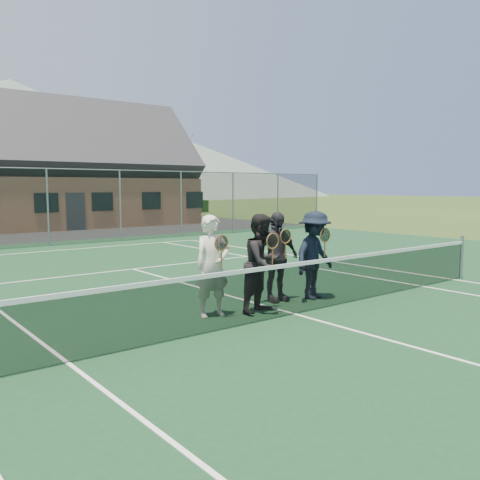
{
  "coord_description": "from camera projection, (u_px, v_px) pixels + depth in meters",
  "views": [
    {
      "loc": [
        -6.33,
        -6.39,
        2.31
      ],
      "look_at": [
        -0.07,
        1.5,
        1.25
      ],
      "focal_mm": 38.0,
      "sensor_mm": 36.0,
      "label": 1
    }
  ],
  "objects": [
    {
      "name": "perimeter_fence",
      "position": [
        48.0,
        207.0,
        19.5
      ],
      "size": [
        30.07,
        0.07,
        3.02
      ],
      "color": "slate",
      "rests_on": "ground"
    },
    {
      "name": "clubhouse",
      "position": [
        57.0,
        158.0,
        29.89
      ],
      "size": [
        15.6,
        8.2,
        7.7
      ],
      "color": "#9E6B4C",
      "rests_on": "ground"
    },
    {
      "name": "court_markings",
      "position": [
        295.0,
        314.0,
        9.13
      ],
      "size": [
        11.03,
        23.83,
        0.01
      ],
      "color": "white",
      "rests_on": "court_surface"
    },
    {
      "name": "player_d",
      "position": [
        315.0,
        255.0,
        10.34
      ],
      "size": [
        1.27,
        0.89,
        1.8
      ],
      "color": "black",
      "rests_on": "court_surface"
    },
    {
      "name": "player_a",
      "position": [
        212.0,
        266.0,
        8.93
      ],
      "size": [
        0.71,
        0.54,
        1.8
      ],
      "color": "silver",
      "rests_on": "court_surface"
    },
    {
      "name": "hill_east",
      "position": [
        175.0,
        166.0,
        116.42
      ],
      "size": [
        90.0,
        90.0,
        14.0
      ],
      "primitive_type": "cone",
      "color": "#55665E",
      "rests_on": "ground"
    },
    {
      "name": "court_surface",
      "position": [
        295.0,
        315.0,
        9.14
      ],
      "size": [
        30.0,
        30.0,
        0.02
      ],
      "primitive_type": "cube",
      "color": "#14381E",
      "rests_on": "ground"
    },
    {
      "name": "ground",
      "position": [
        6.0,
        234.0,
        24.72
      ],
      "size": [
        220.0,
        220.0,
        0.0
      ],
      "primitive_type": "plane",
      "color": "#2D4318",
      "rests_on": "ground"
    },
    {
      "name": "tree_e",
      "position": [
        180.0,
        148.0,
        45.37
      ],
      "size": [
        3.2,
        3.2,
        7.77
      ],
      "color": "#372314",
      "rests_on": "ground"
    },
    {
      "name": "tennis_net",
      "position": [
        295.0,
        286.0,
        9.08
      ],
      "size": [
        11.68,
        0.08,
        1.1
      ],
      "color": "slate",
      "rests_on": "ground"
    },
    {
      "name": "player_b",
      "position": [
        262.0,
        263.0,
        9.25
      ],
      "size": [
        1.02,
        0.88,
        1.8
      ],
      "color": "black",
      "rests_on": "court_surface"
    },
    {
      "name": "player_c",
      "position": [
        276.0,
        257.0,
        10.11
      ],
      "size": [
        1.09,
        0.55,
        1.8
      ],
      "color": "#28272D",
      "rests_on": "court_surface"
    },
    {
      "name": "hill_centre",
      "position": [
        13.0,
        140.0,
        94.38
      ],
      "size": [
        120.0,
        120.0,
        22.0
      ],
      "primitive_type": "cone",
      "color": "slate",
      "rests_on": "ground"
    },
    {
      "name": "tree_d",
      "position": [
        117.0,
        144.0,
        41.66
      ],
      "size": [
        3.2,
        3.2,
        7.77
      ],
      "color": "#3B2515",
      "rests_on": "ground"
    }
  ]
}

